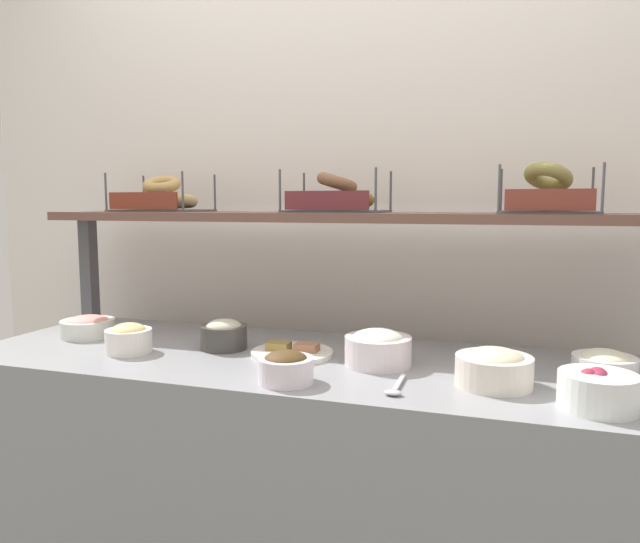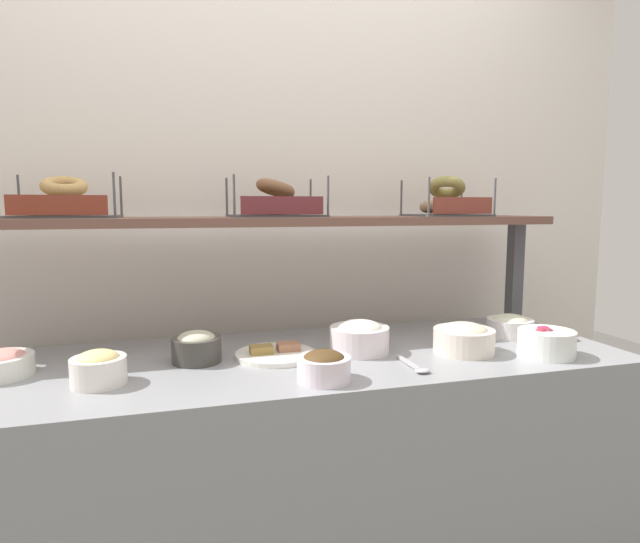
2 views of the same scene
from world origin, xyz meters
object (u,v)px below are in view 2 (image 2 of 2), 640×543
bowl_egg_salad (99,367)px  bowl_potato_salad (464,338)px  bowl_cream_cheese (359,336)px  bowl_scallion_spread (510,326)px  serving_plate_white (275,354)px  bowl_tuna_salad (197,347)px  serving_spoon_by_edge (569,341)px  bagel_basket_cinnamon_raisin (275,204)px  bagel_basket_sesame (64,203)px  serving_spoon_near_plate (416,367)px  bowl_beet_salad (546,342)px  bowl_chocolate_spread (324,366)px  bagel_basket_everything (446,203)px

bowl_egg_salad → bowl_potato_salad: bowl_potato_salad is taller
bowl_cream_cheese → bowl_scallion_spread: 0.60m
bowl_cream_cheese → serving_plate_white: 0.27m
bowl_tuna_salad → bowl_egg_salad: 0.29m
serving_spoon_by_edge → bowl_egg_salad: bearing=-179.6°
serving_plate_white → bagel_basket_cinnamon_raisin: bearing=77.9°
bagel_basket_cinnamon_raisin → serving_spoon_by_edge: bearing=-21.8°
bowl_scallion_spread → bagel_basket_sesame: bearing=170.4°
bowl_potato_salad → serving_plate_white: bearing=168.9°
bowl_potato_salad → serving_spoon_near_plate: bowl_potato_salad is taller
bowl_egg_salad → serving_plate_white: bowl_egg_salad is taller
bowl_tuna_salad → bowl_beet_salad: bowl_tuna_salad is taller
serving_spoon_near_plate → bowl_scallion_spread: bearing=27.2°
bowl_potato_salad → bowl_chocolate_spread: bearing=-164.5°
bowl_potato_salad → serving_plate_white: 0.60m
bowl_potato_salad → bowl_chocolate_spread: bowl_potato_salad is taller
bowl_chocolate_spread → bagel_basket_sesame: size_ratio=0.44×
bowl_chocolate_spread → bagel_basket_cinnamon_raisin: bagel_basket_cinnamon_raisin is taller
bowl_beet_salad → bagel_basket_sesame: bagel_basket_sesame is taller
bowl_potato_salad → bagel_basket_cinnamon_raisin: bagel_basket_cinnamon_raisin is taller
bowl_tuna_salad → bowl_egg_salad: size_ratio=1.04×
serving_plate_white → serving_spoon_by_edge: bearing=-6.3°
bowl_egg_salad → serving_spoon_by_edge: 1.50m
bowl_egg_salad → bagel_basket_cinnamon_raisin: bearing=35.2°
bowl_cream_cheese → bowl_egg_salad: size_ratio=1.35×
bowl_egg_salad → bowl_potato_salad: bearing=0.3°
bowl_tuna_salad → bowl_beet_salad: bearing=-12.5°
serving_spoon_by_edge → bagel_basket_cinnamon_raisin: bagel_basket_cinnamon_raisin is taller
bowl_cream_cheese → bowl_scallion_spread: bearing=4.0°
bowl_egg_salad → bagel_basket_sesame: size_ratio=0.43×
bowl_scallion_spread → serving_spoon_by_edge: bowl_scallion_spread is taller
bagel_basket_sesame → bagel_basket_cinnamon_raisin: size_ratio=1.00×
bowl_potato_salad → bowl_egg_salad: bearing=-179.7°
bowl_beet_salad → bagel_basket_everything: 0.64m
bowl_tuna_salad → serving_spoon_by_edge: size_ratio=0.89×
bagel_basket_cinnamon_raisin → bagel_basket_everything: size_ratio=1.17×
bowl_egg_salad → bagel_basket_cinnamon_raisin: size_ratio=0.43×
bagel_basket_cinnamon_raisin → bowl_scallion_spread: bearing=-16.9°
bowl_cream_cheese → serving_spoon_by_edge: 0.74m
bowl_tuna_salad → serving_spoon_near_plate: (0.60, -0.25, -0.04)m
bowl_beet_salad → serving_plate_white: 0.85m
bowl_tuna_salad → bowl_beet_salad: (1.06, -0.23, -0.00)m
bowl_tuna_salad → bagel_basket_cinnamon_raisin: bearing=40.7°
bowl_cream_cheese → bowl_beet_salad: bearing=-20.1°
bowl_egg_salad → bowl_potato_salad: 1.09m
bowl_chocolate_spread → serving_plate_white: 0.27m
bowl_potato_salad → bowl_chocolate_spread: size_ratio=1.34×
serving_plate_white → bagel_basket_everything: 0.89m
bowl_cream_cheese → bowl_potato_salad: bowl_cream_cheese is taller
bowl_cream_cheese → bagel_basket_everything: size_ratio=0.68×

